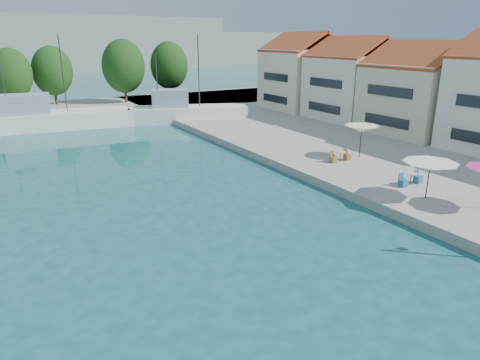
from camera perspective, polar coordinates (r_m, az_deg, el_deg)
quay_right at (r=42.61m, az=23.73°, el=4.51°), size 32.00×92.00×0.60m
quay_far at (r=61.89m, az=-26.66°, el=7.98°), size 90.00×16.00×0.60m
hill_east at (r=181.72m, az=-14.39°, el=16.68°), size 140.00×40.00×12.00m
building_04 at (r=45.23m, az=22.97°, el=11.42°), size 9.00×8.80×9.20m
building_05 at (r=51.12m, az=14.84°, el=13.13°), size 8.40×8.80×9.70m
building_06 at (r=57.81m, az=8.41°, el=14.29°), size 9.00×8.80×10.20m
trawler_03 at (r=51.19m, az=-24.24°, el=7.41°), size 16.83×6.34×10.20m
trawler_04 at (r=51.42m, az=-7.31°, el=8.90°), size 14.06×8.10×10.20m
tree_05 at (r=63.48m, az=-28.25°, el=12.33°), size 5.23×5.23×7.74m
tree_06 at (r=65.89m, az=-23.75°, el=13.18°), size 5.35×5.35×7.92m
tree_07 at (r=64.65m, az=-15.28°, el=14.42°), size 5.94×5.94×8.79m
tree_08 at (r=68.71m, az=-9.43°, el=14.83°), size 5.71×5.71×8.45m
umbrella_white at (r=26.39m, az=24.00°, el=1.65°), size 3.07×3.07×2.13m
umbrella_cream at (r=33.89m, az=15.91°, el=6.59°), size 2.61×2.61×2.51m
cafe_table_02 at (r=28.85m, az=21.78°, el=-0.05°), size 1.82×0.70×0.76m
cafe_table_03 at (r=32.87m, az=13.20°, el=2.93°), size 1.82×0.70×0.76m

